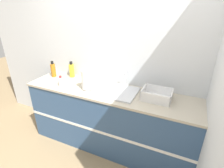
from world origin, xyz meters
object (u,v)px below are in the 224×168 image
(sink, at_px, (119,91))
(dish_rack, at_px, (157,96))
(bottle_yellow, at_px, (72,70))
(bottle_amber, at_px, (53,70))
(paper_towel_roll, at_px, (87,80))
(bottle_white_spray, at_px, (61,81))

(sink, bearing_deg, dish_rack, 2.59)
(bottle_yellow, distance_m, bottle_amber, 0.29)
(paper_towel_roll, xyz_separation_m, bottle_white_spray, (-0.39, -0.05, -0.07))
(bottle_white_spray, bearing_deg, dish_rack, 7.46)
(bottle_yellow, distance_m, bottle_white_spray, 0.35)
(dish_rack, distance_m, bottle_white_spray, 1.31)
(sink, bearing_deg, bottle_amber, 175.96)
(dish_rack, relative_size, bottle_white_spray, 2.35)
(dish_rack, xyz_separation_m, bottle_yellow, (-1.36, 0.17, 0.07))
(dish_rack, xyz_separation_m, bottle_amber, (-1.63, 0.06, 0.07))
(bottle_yellow, xyz_separation_m, bottle_white_spray, (0.06, -0.34, -0.04))
(dish_rack, bearing_deg, bottle_amber, 177.89)
(dish_rack, bearing_deg, bottle_white_spray, -172.54)
(bottle_amber, bearing_deg, bottle_yellow, 22.05)
(bottle_white_spray, bearing_deg, sink, 10.22)
(paper_towel_roll, distance_m, bottle_amber, 0.75)
(dish_rack, bearing_deg, paper_towel_roll, -172.76)
(sink, height_order, dish_rack, sink)
(bottle_yellow, xyz_separation_m, bottle_amber, (-0.27, -0.11, 0.00))
(bottle_amber, bearing_deg, paper_towel_roll, -13.59)
(bottle_amber, xyz_separation_m, bottle_white_spray, (0.33, -0.23, -0.05))
(paper_towel_roll, distance_m, dish_rack, 0.92)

